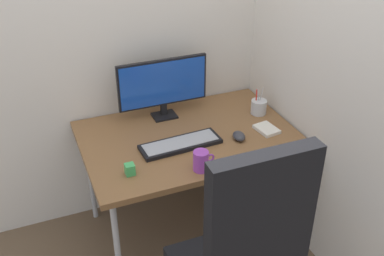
% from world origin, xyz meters
% --- Properties ---
extents(ground_plane, '(8.00, 8.00, 0.00)m').
position_xyz_m(ground_plane, '(0.00, 0.00, 0.00)').
color(ground_plane, brown).
extents(wall_side_right, '(0.04, 2.50, 2.80)m').
position_xyz_m(wall_side_right, '(0.64, -0.24, 1.40)').
color(wall_side_right, silver).
rests_on(wall_side_right, ground_plane).
extents(desk, '(1.22, 0.84, 0.72)m').
position_xyz_m(desk, '(0.00, 0.00, 0.67)').
color(desk, brown).
rests_on(desk, ground_plane).
extents(monitor, '(0.55, 0.12, 0.37)m').
position_xyz_m(monitor, '(-0.06, 0.27, 0.93)').
color(monitor, black).
rests_on(monitor, desk).
extents(keyboard, '(0.46, 0.17, 0.03)m').
position_xyz_m(keyboard, '(-0.09, -0.08, 0.73)').
color(keyboard, black).
rests_on(keyboard, desk).
extents(mouse, '(0.08, 0.11, 0.04)m').
position_xyz_m(mouse, '(0.25, -0.14, 0.74)').
color(mouse, '#333338').
rests_on(mouse, desk).
extents(pen_holder, '(0.10, 0.10, 0.18)m').
position_xyz_m(pen_holder, '(0.50, 0.08, 0.76)').
color(pen_holder, silver).
rests_on(pen_holder, desk).
extents(notebook, '(0.12, 0.15, 0.02)m').
position_xyz_m(notebook, '(0.44, -0.12, 0.73)').
color(notebook, silver).
rests_on(notebook, desk).
extents(coffee_mug, '(0.12, 0.08, 0.11)m').
position_xyz_m(coffee_mug, '(-0.07, -0.33, 0.77)').
color(coffee_mug, purple).
rests_on(coffee_mug, desk).
extents(desk_clamp_accessory, '(0.05, 0.05, 0.06)m').
position_xyz_m(desk_clamp_accessory, '(-0.42, -0.23, 0.75)').
color(desk_clamp_accessory, '#3FAD59').
rests_on(desk_clamp_accessory, desk).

